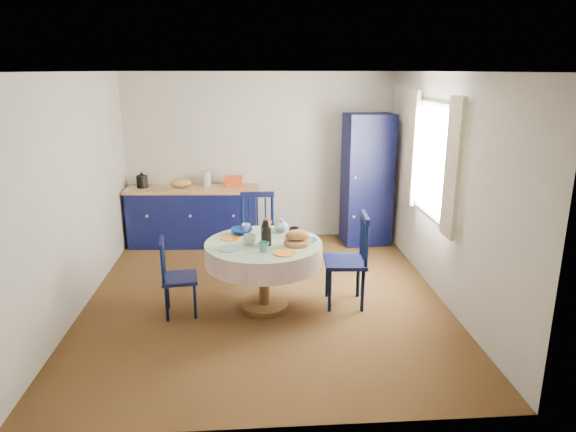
{
  "coord_description": "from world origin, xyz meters",
  "views": [
    {
      "loc": [
        -0.12,
        -5.43,
        2.52
      ],
      "look_at": [
        0.28,
        0.2,
        0.91
      ],
      "focal_mm": 32.0,
      "sensor_mm": 36.0,
      "label": 1
    }
  ],
  "objects_px": {
    "pantry_cabinet": "(367,180)",
    "dining_table": "(265,253)",
    "mug_a": "(250,239)",
    "chair_left": "(176,276)",
    "kitchen_counter": "(194,215)",
    "chair_right": "(349,259)",
    "mug_c": "(294,232)",
    "cobalt_bowl": "(242,231)",
    "mug_d": "(246,228)",
    "chair_far": "(258,235)",
    "mug_b": "(263,247)"
  },
  "relations": [
    {
      "from": "dining_table",
      "to": "chair_right",
      "type": "relative_size",
      "value": 1.2
    },
    {
      "from": "mug_a",
      "to": "kitchen_counter",
      "type": "bearing_deg",
      "value": 110.36
    },
    {
      "from": "kitchen_counter",
      "to": "mug_a",
      "type": "bearing_deg",
      "value": -66.09
    },
    {
      "from": "pantry_cabinet",
      "to": "dining_table",
      "type": "bearing_deg",
      "value": -132.14
    },
    {
      "from": "mug_c",
      "to": "mug_d",
      "type": "bearing_deg",
      "value": 158.53
    },
    {
      "from": "mug_b",
      "to": "mug_c",
      "type": "height_order",
      "value": "mug_b"
    },
    {
      "from": "mug_a",
      "to": "mug_d",
      "type": "height_order",
      "value": "mug_a"
    },
    {
      "from": "pantry_cabinet",
      "to": "mug_a",
      "type": "xyz_separation_m",
      "value": [
        -1.72,
        -2.16,
        -0.16
      ]
    },
    {
      "from": "dining_table",
      "to": "mug_b",
      "type": "xyz_separation_m",
      "value": [
        -0.02,
        -0.29,
        0.17
      ]
    },
    {
      "from": "kitchen_counter",
      "to": "chair_left",
      "type": "bearing_deg",
      "value": -84.98
    },
    {
      "from": "mug_c",
      "to": "pantry_cabinet",
      "type": "bearing_deg",
      "value": 57.51
    },
    {
      "from": "chair_left",
      "to": "mug_a",
      "type": "relative_size",
      "value": 6.47
    },
    {
      "from": "kitchen_counter",
      "to": "mug_b",
      "type": "relative_size",
      "value": 18.08
    },
    {
      "from": "mug_d",
      "to": "mug_c",
      "type": "bearing_deg",
      "value": -21.47
    },
    {
      "from": "mug_a",
      "to": "chair_left",
      "type": "bearing_deg",
      "value": -176.55
    },
    {
      "from": "mug_c",
      "to": "mug_d",
      "type": "relative_size",
      "value": 1.27
    },
    {
      "from": "pantry_cabinet",
      "to": "mug_a",
      "type": "distance_m",
      "value": 2.76
    },
    {
      "from": "kitchen_counter",
      "to": "mug_a",
      "type": "xyz_separation_m",
      "value": [
        0.84,
        -2.27,
        0.36
      ]
    },
    {
      "from": "chair_right",
      "to": "mug_c",
      "type": "relative_size",
      "value": 8.3
    },
    {
      "from": "pantry_cabinet",
      "to": "chair_left",
      "type": "bearing_deg",
      "value": -144.33
    },
    {
      "from": "chair_far",
      "to": "mug_a",
      "type": "xyz_separation_m",
      "value": [
        -0.09,
        -0.97,
        0.27
      ]
    },
    {
      "from": "chair_left",
      "to": "chair_right",
      "type": "distance_m",
      "value": 1.86
    },
    {
      "from": "cobalt_bowl",
      "to": "dining_table",
      "type": "bearing_deg",
      "value": -52.47
    },
    {
      "from": "pantry_cabinet",
      "to": "dining_table",
      "type": "xyz_separation_m",
      "value": [
        -1.57,
        -2.12,
        -0.33
      ]
    },
    {
      "from": "mug_d",
      "to": "cobalt_bowl",
      "type": "bearing_deg",
      "value": -119.28
    },
    {
      "from": "kitchen_counter",
      "to": "mug_c",
      "type": "bearing_deg",
      "value": -53.45
    },
    {
      "from": "chair_right",
      "to": "pantry_cabinet",
      "type": "bearing_deg",
      "value": 166.85
    },
    {
      "from": "pantry_cabinet",
      "to": "cobalt_bowl",
      "type": "xyz_separation_m",
      "value": [
        -1.81,
        -1.81,
        -0.18
      ]
    },
    {
      "from": "chair_right",
      "to": "mug_b",
      "type": "height_order",
      "value": "chair_right"
    },
    {
      "from": "chair_left",
      "to": "chair_right",
      "type": "xyz_separation_m",
      "value": [
        1.86,
        0.12,
        0.1
      ]
    },
    {
      "from": "kitchen_counter",
      "to": "mug_c",
      "type": "xyz_separation_m",
      "value": [
        1.33,
        -2.05,
        0.36
      ]
    },
    {
      "from": "pantry_cabinet",
      "to": "cobalt_bowl",
      "type": "relative_size",
      "value": 7.81
    },
    {
      "from": "chair_left",
      "to": "cobalt_bowl",
      "type": "xyz_separation_m",
      "value": [
        0.69,
        0.4,
        0.36
      ]
    },
    {
      "from": "cobalt_bowl",
      "to": "mug_c",
      "type": "bearing_deg",
      "value": -12.59
    },
    {
      "from": "dining_table",
      "to": "cobalt_bowl",
      "type": "height_order",
      "value": "dining_table"
    },
    {
      "from": "mug_d",
      "to": "cobalt_bowl",
      "type": "height_order",
      "value": "mug_d"
    },
    {
      "from": "pantry_cabinet",
      "to": "cobalt_bowl",
      "type": "distance_m",
      "value": 2.56
    },
    {
      "from": "dining_table",
      "to": "chair_far",
      "type": "height_order",
      "value": "chair_far"
    },
    {
      "from": "kitchen_counter",
      "to": "mug_c",
      "type": "distance_m",
      "value": 2.46
    },
    {
      "from": "kitchen_counter",
      "to": "pantry_cabinet",
      "type": "height_order",
      "value": "pantry_cabinet"
    },
    {
      "from": "dining_table",
      "to": "chair_left",
      "type": "relative_size",
      "value": 1.48
    },
    {
      "from": "chair_left",
      "to": "pantry_cabinet",
      "type": "bearing_deg",
      "value": -55.9
    },
    {
      "from": "kitchen_counter",
      "to": "mug_c",
      "type": "relative_size",
      "value": 15.71
    },
    {
      "from": "kitchen_counter",
      "to": "pantry_cabinet",
      "type": "xyz_separation_m",
      "value": [
        2.56,
        -0.11,
        0.52
      ]
    },
    {
      "from": "chair_far",
      "to": "mug_d",
      "type": "distance_m",
      "value": 0.62
    },
    {
      "from": "mug_a",
      "to": "mug_b",
      "type": "height_order",
      "value": "mug_a"
    },
    {
      "from": "dining_table",
      "to": "chair_right",
      "type": "bearing_deg",
      "value": 2.14
    },
    {
      "from": "chair_far",
      "to": "mug_a",
      "type": "bearing_deg",
      "value": -95.27
    },
    {
      "from": "dining_table",
      "to": "mug_a",
      "type": "bearing_deg",
      "value": -167.43
    },
    {
      "from": "mug_b",
      "to": "mug_d",
      "type": "relative_size",
      "value": 1.11
    }
  ]
}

